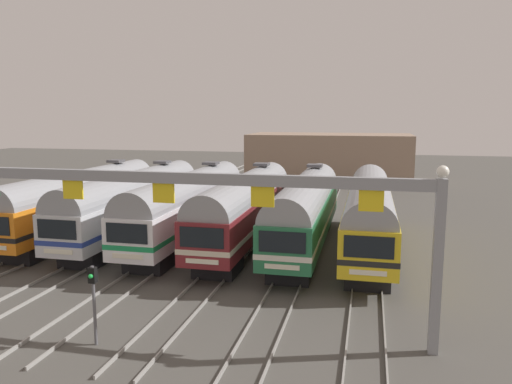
{
  "coord_description": "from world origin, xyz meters",
  "views": [
    {
      "loc": [
        9.96,
        -31.84,
        8.75
      ],
      "look_at": [
        1.83,
        3.94,
        2.99
      ],
      "focal_mm": 35.07,
      "sensor_mm": 36.0,
      "label": 1
    }
  ],
  "objects": [
    {
      "name": "ground_plane",
      "position": [
        0.0,
        0.0,
        0.0
      ],
      "size": [
        160.0,
        160.0,
        0.0
      ],
      "primitive_type": "plane",
      "color": "#4C4944"
    },
    {
      "name": "track_bed",
      "position": [
        0.0,
        17.0,
        0.07
      ],
      "size": [
        21.68,
        70.0,
        0.15
      ],
      "color": "gray",
      "rests_on": "ground"
    },
    {
      "name": "commuter_train_orange",
      "position": [
        -10.09,
        -0.0,
        2.69
      ],
      "size": [
        2.88,
        18.06,
        5.05
      ],
      "color": "orange",
      "rests_on": "ground"
    },
    {
      "name": "commuter_train_silver",
      "position": [
        -6.05,
        -0.0,
        2.69
      ],
      "size": [
        2.88,
        18.06,
        5.05
      ],
      "color": "silver",
      "rests_on": "ground"
    },
    {
      "name": "commuter_train_white",
      "position": [
        -2.02,
        -0.0,
        2.69
      ],
      "size": [
        2.88,
        18.06,
        5.05
      ],
      "color": "white",
      "rests_on": "ground"
    },
    {
      "name": "commuter_train_maroon",
      "position": [
        2.02,
        -0.0,
        2.69
      ],
      "size": [
        2.88,
        18.06,
        5.05
      ],
      "color": "maroon",
      "rests_on": "ground"
    },
    {
      "name": "commuter_train_green",
      "position": [
        6.05,
        -0.0,
        2.69
      ],
      "size": [
        2.88,
        18.06,
        5.05
      ],
      "color": "#236B42",
      "rests_on": "ground"
    },
    {
      "name": "commuter_train_yellow",
      "position": [
        10.09,
        -0.01,
        2.69
      ],
      "size": [
        2.88,
        18.06,
        4.77
      ],
      "color": "gold",
      "rests_on": "ground"
    },
    {
      "name": "catenary_gantry",
      "position": [
        0.0,
        -13.5,
        5.34
      ],
      "size": [
        25.41,
        0.44,
        6.97
      ],
      "color": "gray",
      "rests_on": "ground"
    },
    {
      "name": "yard_signal_mast",
      "position": [
        0.0,
        -15.65,
        2.17
      ],
      "size": [
        0.28,
        0.35,
        3.12
      ],
      "color": "#59595E",
      "rests_on": "ground"
    },
    {
      "name": "maintenance_building",
      "position": [
        4.77,
        35.42,
        3.04
      ],
      "size": [
        21.11,
        10.0,
        6.07
      ],
      "primitive_type": "cube",
      "color": "gray",
      "rests_on": "ground"
    }
  ]
}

